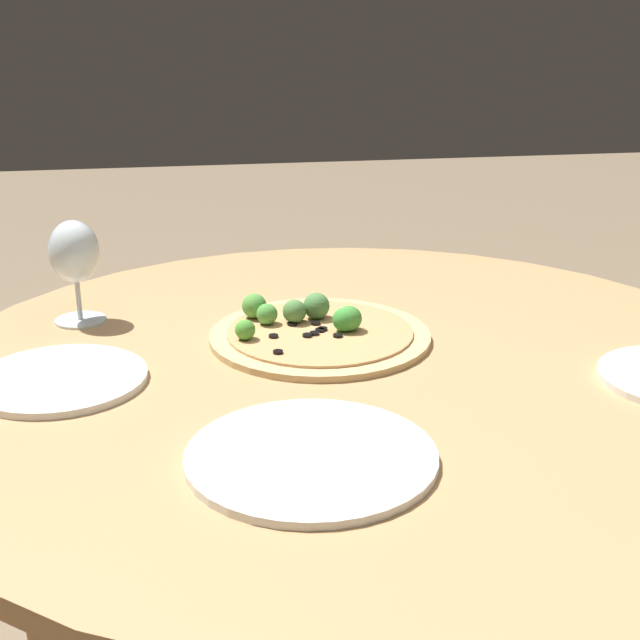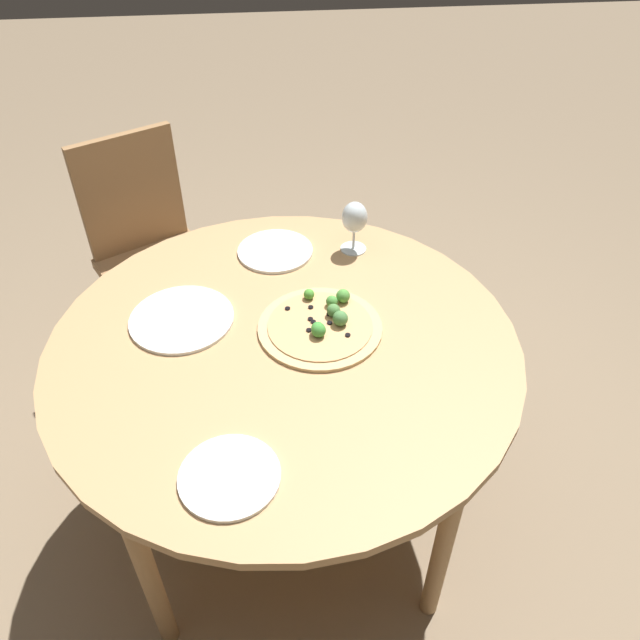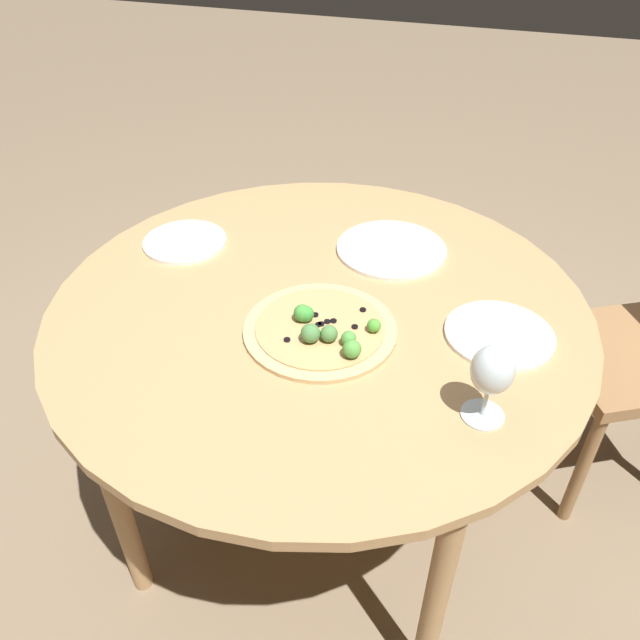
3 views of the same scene
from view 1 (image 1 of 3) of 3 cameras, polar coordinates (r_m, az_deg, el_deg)
name	(u,v)px [view 1 (image 1 of 3)]	position (r m, az deg, el deg)	size (l,w,h in m)	color
dining_table	(356,412)	(1.26, 2.33, -5.90)	(1.21, 1.21, 0.76)	tan
pizza	(316,331)	(1.31, -0.24, -0.69)	(0.33, 0.33, 0.05)	tan
wine_glass	(74,254)	(1.40, -15.45, 4.06)	(0.08, 0.08, 0.16)	silver
plate_near	(59,379)	(1.21, -16.34, -3.65)	(0.23, 0.23, 0.01)	white
plate_far	(311,457)	(0.98, -0.57, -8.73)	(0.28, 0.28, 0.01)	white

